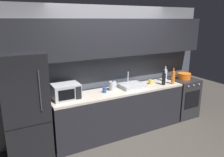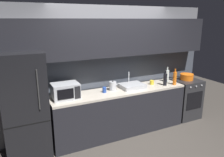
{
  "view_description": "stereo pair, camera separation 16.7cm",
  "coord_description": "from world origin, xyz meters",
  "px_view_note": "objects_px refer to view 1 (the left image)",
  "views": [
    {
      "loc": [
        -2.1,
        -2.61,
        2.24
      ],
      "look_at": [
        -0.18,
        0.9,
        1.16
      ],
      "focal_mm": 35.29,
      "sensor_mm": 36.0,
      "label": 1
    },
    {
      "loc": [
        -1.96,
        -2.69,
        2.24
      ],
      "look_at": [
        -0.18,
        0.9,
        1.16
      ],
      "focal_mm": 35.29,
      "sensor_mm": 36.0,
      "label": 2
    }
  ],
  "objects_px": {
    "refrigerator": "(25,108)",
    "microwave": "(66,92)",
    "oven_range": "(182,97)",
    "wine_bottle_clear": "(165,75)",
    "wine_bottle_dark": "(164,79)",
    "mug_yellow": "(151,82)",
    "wine_bottle_orange": "(173,77)",
    "kettle": "(113,86)",
    "cooking_pot": "(184,76)",
    "mug_blue": "(105,90)"
  },
  "relations": [
    {
      "from": "mug_yellow",
      "to": "wine_bottle_clear",
      "type": "bearing_deg",
      "value": 3.62
    },
    {
      "from": "wine_bottle_dark",
      "to": "refrigerator",
      "type": "bearing_deg",
      "value": 177.25
    },
    {
      "from": "wine_bottle_dark",
      "to": "cooking_pot",
      "type": "bearing_deg",
      "value": 10.16
    },
    {
      "from": "refrigerator",
      "to": "microwave",
      "type": "xyz_separation_m",
      "value": [
        0.68,
        0.02,
        0.15
      ]
    },
    {
      "from": "wine_bottle_orange",
      "to": "mug_blue",
      "type": "height_order",
      "value": "wine_bottle_orange"
    },
    {
      "from": "oven_range",
      "to": "refrigerator",
      "type": "bearing_deg",
      "value": 179.98
    },
    {
      "from": "wine_bottle_orange",
      "to": "mug_yellow",
      "type": "xyz_separation_m",
      "value": [
        -0.42,
        0.22,
        -0.1
      ]
    },
    {
      "from": "wine_bottle_dark",
      "to": "cooking_pot",
      "type": "relative_size",
      "value": 1.08
    },
    {
      "from": "wine_bottle_clear",
      "to": "mug_yellow",
      "type": "distance_m",
      "value": 0.44
    },
    {
      "from": "kettle",
      "to": "wine_bottle_clear",
      "type": "relative_size",
      "value": 0.59
    },
    {
      "from": "microwave",
      "to": "wine_bottle_orange",
      "type": "height_order",
      "value": "wine_bottle_orange"
    },
    {
      "from": "kettle",
      "to": "mug_yellow",
      "type": "bearing_deg",
      "value": -0.98
    },
    {
      "from": "cooking_pot",
      "to": "wine_bottle_dark",
      "type": "bearing_deg",
      "value": -169.84
    },
    {
      "from": "microwave",
      "to": "refrigerator",
      "type": "bearing_deg",
      "value": -178.45
    },
    {
      "from": "wine_bottle_clear",
      "to": "mug_yellow",
      "type": "height_order",
      "value": "wine_bottle_clear"
    },
    {
      "from": "microwave",
      "to": "mug_yellow",
      "type": "relative_size",
      "value": 5.1
    },
    {
      "from": "wine_bottle_dark",
      "to": "wine_bottle_orange",
      "type": "distance_m",
      "value": 0.22
    },
    {
      "from": "kettle",
      "to": "mug_yellow",
      "type": "relative_size",
      "value": 2.17
    },
    {
      "from": "wine_bottle_dark",
      "to": "mug_blue",
      "type": "xyz_separation_m",
      "value": [
        -1.33,
        0.14,
        -0.08
      ]
    },
    {
      "from": "oven_range",
      "to": "mug_blue",
      "type": "height_order",
      "value": "mug_blue"
    },
    {
      "from": "kettle",
      "to": "wine_bottle_dark",
      "type": "height_order",
      "value": "wine_bottle_dark"
    },
    {
      "from": "kettle",
      "to": "wine_bottle_clear",
      "type": "bearing_deg",
      "value": 0.48
    },
    {
      "from": "mug_yellow",
      "to": "cooking_pot",
      "type": "relative_size",
      "value": 0.31
    },
    {
      "from": "mug_blue",
      "to": "wine_bottle_dark",
      "type": "bearing_deg",
      "value": -5.88
    },
    {
      "from": "wine_bottle_orange",
      "to": "oven_range",
      "type": "bearing_deg",
      "value": 19.12
    },
    {
      "from": "oven_range",
      "to": "microwave",
      "type": "distance_m",
      "value": 2.85
    },
    {
      "from": "refrigerator",
      "to": "wine_bottle_dark",
      "type": "distance_m",
      "value": 2.75
    },
    {
      "from": "oven_range",
      "to": "microwave",
      "type": "height_order",
      "value": "microwave"
    },
    {
      "from": "kettle",
      "to": "mug_blue",
      "type": "relative_size",
      "value": 1.85
    },
    {
      "from": "wine_bottle_dark",
      "to": "wine_bottle_clear",
      "type": "distance_m",
      "value": 0.3
    },
    {
      "from": "kettle",
      "to": "wine_bottle_orange",
      "type": "xyz_separation_m",
      "value": [
        1.34,
        -0.24,
        0.06
      ]
    },
    {
      "from": "microwave",
      "to": "kettle",
      "type": "distance_m",
      "value": 0.94
    },
    {
      "from": "wine_bottle_orange",
      "to": "mug_yellow",
      "type": "distance_m",
      "value": 0.49
    },
    {
      "from": "microwave",
      "to": "wine_bottle_clear",
      "type": "xyz_separation_m",
      "value": [
        2.28,
        0.05,
        0.0
      ]
    },
    {
      "from": "mug_yellow",
      "to": "cooking_pot",
      "type": "distance_m",
      "value": 0.94
    },
    {
      "from": "mug_yellow",
      "to": "mug_blue",
      "type": "height_order",
      "value": "mug_blue"
    },
    {
      "from": "refrigerator",
      "to": "kettle",
      "type": "relative_size",
      "value": 9.0
    },
    {
      "from": "wine_bottle_dark",
      "to": "wine_bottle_orange",
      "type": "relative_size",
      "value": 0.93
    },
    {
      "from": "wine_bottle_dark",
      "to": "microwave",
      "type": "bearing_deg",
      "value": 175.83
    },
    {
      "from": "mug_yellow",
      "to": "microwave",
      "type": "bearing_deg",
      "value": -179.22
    },
    {
      "from": "oven_range",
      "to": "mug_yellow",
      "type": "distance_m",
      "value": 1.05
    },
    {
      "from": "mug_blue",
      "to": "wine_bottle_clear",
      "type": "bearing_deg",
      "value": 2.43
    },
    {
      "from": "mug_blue",
      "to": "oven_range",
      "type": "bearing_deg",
      "value": -0.17
    },
    {
      "from": "oven_range",
      "to": "wine_bottle_clear",
      "type": "distance_m",
      "value": 0.78
    },
    {
      "from": "refrigerator",
      "to": "oven_range",
      "type": "height_order",
      "value": "refrigerator"
    },
    {
      "from": "refrigerator",
      "to": "mug_blue",
      "type": "height_order",
      "value": "refrigerator"
    },
    {
      "from": "wine_bottle_dark",
      "to": "mug_yellow",
      "type": "xyz_separation_m",
      "value": [
        -0.2,
        0.18,
        -0.08
      ]
    },
    {
      "from": "oven_range",
      "to": "mug_blue",
      "type": "distance_m",
      "value": 2.11
    },
    {
      "from": "mug_yellow",
      "to": "wine_bottle_orange",
      "type": "bearing_deg",
      "value": -27.62
    },
    {
      "from": "wine_bottle_dark",
      "to": "wine_bottle_clear",
      "type": "xyz_separation_m",
      "value": [
        0.22,
        0.2,
        0.01
      ]
    }
  ]
}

